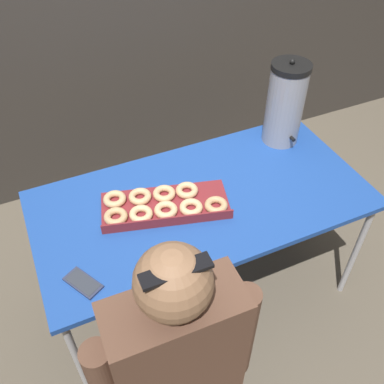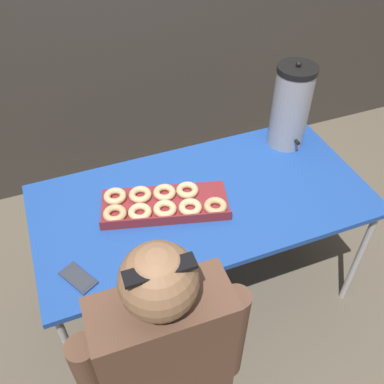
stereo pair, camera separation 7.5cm
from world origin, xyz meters
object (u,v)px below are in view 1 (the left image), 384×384
Objects in this scene: donut_box at (162,205)px; person_seated at (178,372)px; cell_phone at (83,283)px; coffee_urn at (285,104)px.

person_seated is (-0.21, -0.68, -0.14)m from donut_box.
donut_box reaches higher than cell_phone.
cell_phone is (-1.22, -0.49, -0.22)m from coffee_urn.
person_seated is at bearing -92.48° from donut_box.
person_seated reaches higher than cell_phone.
cell_phone is at bearing -134.52° from donut_box.
coffee_urn is 0.36× the size of person_seated.
coffee_urn is at bearing -7.27° from cell_phone.
donut_box is at bearing -105.86° from person_seated.
coffee_urn is (0.78, 0.23, 0.20)m from donut_box.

